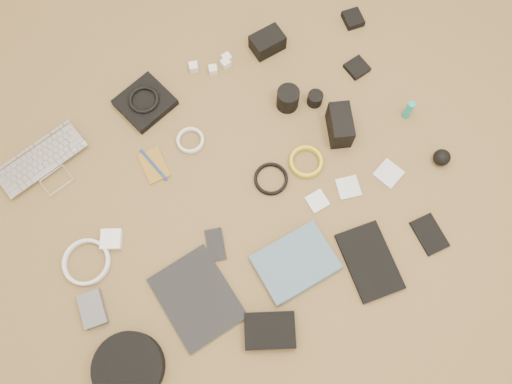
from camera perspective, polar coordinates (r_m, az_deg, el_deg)
name	(u,v)px	position (r m, az deg, el deg)	size (l,w,h in m)	color
laptop	(49,169)	(1.87, -22.61, 2.42)	(0.32, 0.22, 0.02)	#B8B7BC
headphone_pouch	(145,103)	(1.88, -12.56, 9.95)	(0.18, 0.17, 0.03)	black
headphones	(144,99)	(1.86, -12.71, 10.28)	(0.11, 0.11, 0.01)	black
charger_a	(194,67)	(1.92, -7.13, 13.99)	(0.03, 0.03, 0.03)	white
charger_b	(213,70)	(1.91, -4.93, 13.76)	(0.03, 0.03, 0.03)	white
charger_c	(227,58)	(1.93, -3.37, 15.03)	(0.03, 0.03, 0.03)	white
charger_d	(226,63)	(1.92, -3.49, 14.46)	(0.03, 0.03, 0.03)	white
dslr_camera	(267,42)	(1.94, 1.31, 16.73)	(0.12, 0.08, 0.07)	black
lens_pouch	(353,19)	(2.07, 11.02, 18.86)	(0.07, 0.08, 0.03)	black
notebook_olive	(154,165)	(1.78, -11.58, 3.00)	(0.08, 0.12, 0.01)	olive
pen_blue	(154,165)	(1.77, -11.63, 3.09)	(0.01, 0.01, 0.15)	#123397
cable_white_a	(191,141)	(1.79, -7.49, 5.80)	(0.10, 0.10, 0.01)	silver
lens_a	(288,99)	(1.81, 3.65, 10.61)	(0.08, 0.08, 0.09)	black
lens_b	(315,99)	(1.84, 6.76, 10.54)	(0.06, 0.06, 0.05)	black
card_reader	(357,68)	(1.95, 11.47, 13.76)	(0.07, 0.07, 0.02)	black
power_brick	(111,239)	(1.72, -16.19, -5.23)	(0.07, 0.07, 0.03)	white
cable_white_b	(87,262)	(1.74, -18.74, -7.62)	(0.16, 0.16, 0.01)	silver
cable_black	(271,179)	(1.73, 1.72, 1.46)	(0.12, 0.12, 0.01)	black
cable_yellow	(306,162)	(1.75, 5.72, 3.40)	(0.12, 0.12, 0.01)	yellow
flash	(340,125)	(1.78, 9.57, 7.54)	(0.07, 0.13, 0.10)	black
lens_cleaner	(408,110)	(1.87, 17.03, 8.96)	(0.03, 0.03, 0.09)	teal
battery_charger	(93,309)	(1.70, -18.15, -12.62)	(0.07, 0.11, 0.03)	#56565B
tablet	(197,298)	(1.64, -6.74, -11.92)	(0.22, 0.28, 0.01)	black
phone	(216,245)	(1.67, -4.65, -6.03)	(0.06, 0.11, 0.01)	black
filter_case_left	(317,201)	(1.71, 7.01, -1.04)	(0.06, 0.06, 0.01)	silver
filter_case_mid	(348,188)	(1.74, 10.50, 0.51)	(0.08, 0.08, 0.01)	silver
filter_case_right	(388,174)	(1.79, 14.90, 2.04)	(0.08, 0.08, 0.01)	silver
air_blower	(442,158)	(1.84, 20.47, 3.71)	(0.06, 0.06, 0.06)	black
headphone_case	(129,368)	(1.65, -14.34, -18.87)	(0.21, 0.21, 0.06)	black
drive_case	(270,331)	(1.61, 1.58, -15.56)	(0.16, 0.11, 0.04)	black
paperback	(311,287)	(1.64, 6.25, -10.79)	(0.18, 0.25, 0.02)	#486579
notebook_black_a	(370,261)	(1.69, 12.85, -7.74)	(0.15, 0.24, 0.02)	black
notebook_black_b	(429,234)	(1.77, 19.21, -4.59)	(0.08, 0.13, 0.01)	black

